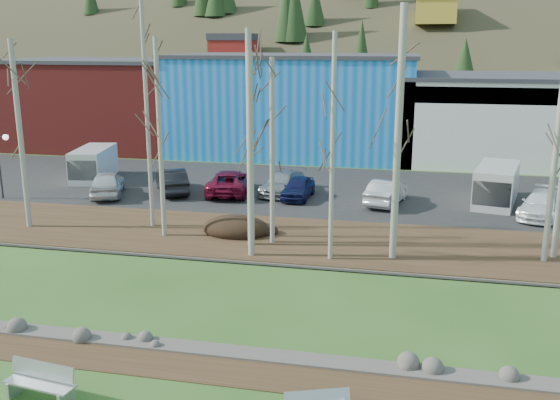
% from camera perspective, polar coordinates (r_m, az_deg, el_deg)
% --- Properties ---
extents(dirt_strip, '(80.00, 1.80, 0.03)m').
position_cam_1_polar(dirt_strip, '(18.82, -1.79, -15.57)').
color(dirt_strip, '#382616').
rests_on(dirt_strip, ground).
extents(near_bank_rocks, '(80.00, 0.80, 0.50)m').
position_cam_1_polar(near_bank_rocks, '(19.67, -1.07, -14.19)').
color(near_bank_rocks, '#47423D').
rests_on(near_bank_rocks, ground).
extents(river, '(80.00, 8.00, 0.90)m').
position_cam_1_polar(river, '(23.27, 1.26, -9.46)').
color(river, black).
rests_on(river, ground).
extents(far_bank_rocks, '(80.00, 0.80, 0.46)m').
position_cam_1_polar(far_bank_rocks, '(27.02, 2.91, -6.02)').
color(far_bank_rocks, '#47423D').
rests_on(far_bank_rocks, ground).
extents(far_bank, '(80.00, 7.00, 0.15)m').
position_cam_1_polar(far_bank, '(29.98, 3.91, -3.79)').
color(far_bank, '#382616').
rests_on(far_bank, ground).
extents(parking_lot, '(80.00, 14.00, 0.14)m').
position_cam_1_polar(parking_lot, '(40.02, 6.09, 0.81)').
color(parking_lot, black).
rests_on(parking_lot, ground).
extents(building_brick, '(16.32, 12.24, 7.80)m').
position_cam_1_polar(building_brick, '(59.93, -15.94, 8.57)').
color(building_brick, maroon).
rests_on(building_brick, ground).
extents(building_blue, '(20.40, 12.24, 8.30)m').
position_cam_1_polar(building_blue, '(53.91, 1.42, 8.79)').
color(building_blue, blue).
rests_on(building_blue, ground).
extents(building_white, '(18.36, 12.24, 6.80)m').
position_cam_1_polar(building_white, '(53.64, 20.81, 7.04)').
color(building_white, silver).
rests_on(building_white, ground).
extents(bench_intact, '(2.07, 0.87, 1.01)m').
position_cam_1_polar(bench_intact, '(18.58, -21.02, -15.30)').
color(bench_intact, '#B2B5B7').
rests_on(bench_intact, ground).
extents(dirt_mound, '(3.34, 2.35, 0.65)m').
position_cam_1_polar(dirt_mound, '(30.89, -4.07, -2.46)').
color(dirt_mound, black).
rests_on(dirt_mound, far_bank).
extents(birch_0, '(0.27, 0.27, 9.37)m').
position_cam_1_polar(birch_0, '(33.62, -22.66, 5.46)').
color(birch_0, '#B8B2A5').
rests_on(birch_0, far_bank).
extents(birch_1, '(0.21, 0.21, 11.93)m').
position_cam_1_polar(birch_1, '(31.69, -12.09, 8.10)').
color(birch_1, '#B8B2A5').
rests_on(birch_1, far_bank).
extents(birch_2, '(0.27, 0.27, 9.79)m').
position_cam_1_polar(birch_2, '(28.15, -2.80, 5.45)').
color(birch_2, '#B8B2A5').
rests_on(birch_2, far_bank).
extents(birch_3, '(0.23, 0.23, 9.43)m').
position_cam_1_polar(birch_3, '(30.08, -10.91, 5.44)').
color(birch_3, '#B8B2A5').
rests_on(birch_3, far_bank).
extents(birch_4, '(0.29, 0.29, 8.84)m').
position_cam_1_polar(birch_4, '(26.76, -2.72, 3.95)').
color(birch_4, '#B8B2A5').
rests_on(birch_4, far_bank).
extents(birch_5, '(0.23, 0.23, 8.56)m').
position_cam_1_polar(birch_5, '(28.55, -0.72, 4.33)').
color(birch_5, '#B8B2A5').
rests_on(birch_5, far_bank).
extents(birch_6, '(0.20, 0.20, 9.64)m').
position_cam_1_polar(birch_6, '(26.26, 4.82, 4.60)').
color(birch_6, '#B8B2A5').
rests_on(birch_6, far_bank).
extents(birch_7, '(0.31, 0.31, 10.72)m').
position_cam_1_polar(birch_7, '(26.71, 10.75, 5.74)').
color(birch_7, '#B8B2A5').
rests_on(birch_7, far_bank).
extents(birch_8, '(0.26, 0.26, 9.68)m').
position_cam_1_polar(birch_8, '(28.33, 23.91, 4.18)').
color(birch_8, '#B8B2A5').
rests_on(birch_8, far_bank).
extents(car_0, '(3.32, 4.89, 1.55)m').
position_cam_1_polar(car_0, '(39.68, -15.49, 1.49)').
color(car_0, silver).
rests_on(car_0, parking_lot).
extents(car_1, '(3.64, 4.84, 1.53)m').
position_cam_1_polar(car_1, '(39.65, -9.86, 1.78)').
color(car_1, black).
rests_on(car_1, parking_lot).
extents(car_2, '(3.07, 5.53, 1.46)m').
position_cam_1_polar(car_2, '(38.92, -4.56, 1.67)').
color(car_2, maroon).
rests_on(car_2, parking_lot).
extents(car_3, '(2.58, 4.73, 1.30)m').
position_cam_1_polar(car_3, '(38.81, 0.22, 1.55)').
color(car_3, gray).
rests_on(car_3, parking_lot).
extents(car_4, '(1.71, 3.89, 1.30)m').
position_cam_1_polar(car_4, '(37.62, 1.68, 1.14)').
color(car_4, '#131845').
rests_on(car_4, parking_lot).
extents(car_5, '(2.49, 4.62, 1.45)m').
position_cam_1_polar(car_5, '(36.80, 9.73, 0.75)').
color(car_5, silver).
rests_on(car_5, parking_lot).
extents(car_6, '(3.39, 5.04, 1.36)m').
position_cam_1_polar(car_6, '(36.53, 22.82, -0.37)').
color(car_6, white).
rests_on(car_6, parking_lot).
extents(van_white, '(3.15, 5.42, 2.23)m').
position_cam_1_polar(van_white, '(38.24, 19.14, 1.26)').
color(van_white, silver).
rests_on(van_white, parking_lot).
extents(van_grey, '(2.90, 5.15, 2.12)m').
position_cam_1_polar(van_grey, '(44.59, -16.75, 3.17)').
color(van_grey, silver).
rests_on(van_grey, parking_lot).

